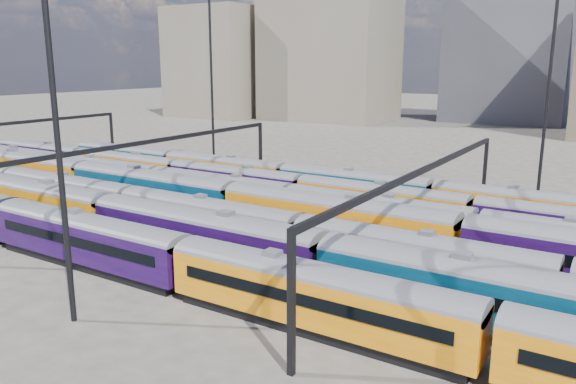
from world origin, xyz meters
The scene contains 13 objects.
ground centered at (0.00, 0.00, 0.00)m, with size 500.00×500.00×0.00m, color #443E3A.
rake_0 centered at (8.51, -15.00, 2.67)m, with size 144.42×3.02×5.08m.
rake_1 centered at (-15.71, -10.00, 2.85)m, with size 132.18×3.22×5.44m.
rake_2 centered at (-8.47, -5.00, 2.53)m, with size 97.86×2.87×4.82m.
rake_3 centered at (13.17, 0.00, 2.89)m, with size 134.00×3.27×5.51m.
rake_4 centered at (-15.28, 5.00, 2.43)m, with size 94.12×2.76×4.63m.
rake_5 centered at (-7.44, 10.00, 2.42)m, with size 112.57×2.75×4.61m.
rake_6 centered at (5.90, 15.00, 2.43)m, with size 112.84×2.75×4.62m.
gantry_1 centered at (-20.00, 0.00, 6.79)m, with size 0.35×40.35×8.03m.
gantry_2 centered at (10.00, 0.00, 6.79)m, with size 0.35×40.35×8.03m.
mast_1 centered at (-30.00, 22.00, 13.97)m, with size 1.40×0.50×25.60m.
mast_2 centered at (-5.00, -22.00, 13.97)m, with size 1.40×0.50×25.60m.
mast_3 centered at (15.00, 24.00, 13.97)m, with size 1.40×0.50×25.60m.
Camera 1 is at (24.02, -42.48, 15.93)m, focal length 35.00 mm.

